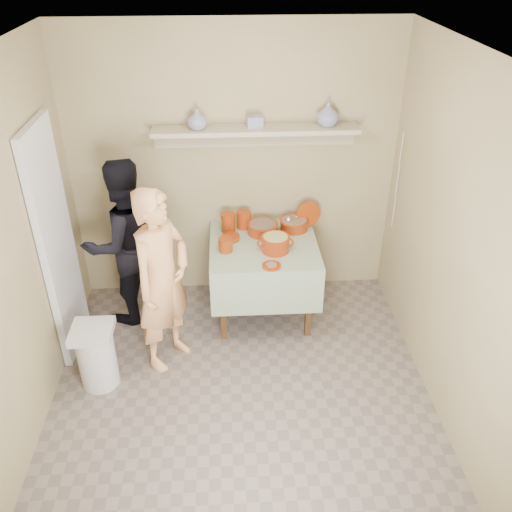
{
  "coord_description": "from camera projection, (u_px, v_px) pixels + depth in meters",
  "views": [
    {
      "loc": [
        -0.07,
        -2.94,
        3.21
      ],
      "look_at": [
        0.15,
        0.75,
        0.95
      ],
      "focal_mm": 38.0,
      "sensor_mm": 36.0,
      "label": 1
    }
  ],
  "objects": [
    {
      "name": "propped_lid",
      "position": [
        308.0,
        214.0,
        5.12
      ],
      "size": [
        0.25,
        0.12,
        0.25
      ],
      "primitive_type": "cylinder",
      "rotation": [
        1.4,
        0.0,
        0.26
      ],
      "color": "maroon",
      "rests_on": "serving_table"
    },
    {
      "name": "wall_shelf",
      "position": [
        256.0,
        132.0,
        4.73
      ],
      "size": [
        1.8,
        0.25,
        0.21
      ],
      "color": "tan",
      "rests_on": "room_shell"
    },
    {
      "name": "plate_stack_a",
      "position": [
        228.0,
        222.0,
        5.04
      ],
      "size": [
        0.13,
        0.13,
        0.18
      ],
      "primitive_type": "cylinder",
      "color": "maroon",
      "rests_on": "serving_table"
    },
    {
      "name": "cazuela_rice",
      "position": [
        275.0,
        242.0,
        4.73
      ],
      "size": [
        0.33,
        0.25,
        0.14
      ],
      "color": "maroon",
      "rests_on": "serving_table"
    },
    {
      "name": "bowl_stack",
      "position": [
        226.0,
        245.0,
        4.74
      ],
      "size": [
        0.13,
        0.13,
        0.13
      ],
      "primitive_type": "cylinder",
      "color": "maroon",
      "rests_on": "serving_table"
    },
    {
      "name": "serving_table",
      "position": [
        263.0,
        254.0,
        4.95
      ],
      "size": [
        0.97,
        0.97,
        0.76
      ],
      "color": "#4C2D16",
      "rests_on": "ground"
    },
    {
      "name": "electrical_cord",
      "position": [
        398.0,
        181.0,
        4.87
      ],
      "size": [
        0.01,
        0.05,
        0.9
      ],
      "color": "silver",
      "rests_on": "wall_shelf"
    },
    {
      "name": "ground",
      "position": [
        242.0,
        412.0,
        4.18
      ],
      "size": [
        3.5,
        3.5,
        0.0
      ],
      "primitive_type": "plane",
      "color": "#73645A",
      "rests_on": "ground"
    },
    {
      "name": "cazuela_meat_b",
      "position": [
        294.0,
        224.0,
        5.08
      ],
      "size": [
        0.28,
        0.28,
        0.1
      ],
      "color": "maroon",
      "rests_on": "serving_table"
    },
    {
      "name": "trash_bin",
      "position": [
        97.0,
        356.0,
        4.31
      ],
      "size": [
        0.32,
        0.32,
        0.56
      ],
      "color": "silver",
      "rests_on": "ground"
    },
    {
      "name": "plate_stack_b",
      "position": [
        244.0,
        220.0,
        5.1
      ],
      "size": [
        0.14,
        0.14,
        0.16
      ],
      "primitive_type": "cylinder",
      "color": "maroon",
      "rests_on": "serving_table"
    },
    {
      "name": "cazuela_meat_a",
      "position": [
        263.0,
        227.0,
        5.02
      ],
      "size": [
        0.3,
        0.3,
        0.1
      ],
      "color": "maroon",
      "rests_on": "serving_table"
    },
    {
      "name": "ceramic_box",
      "position": [
        255.0,
        122.0,
        4.66
      ],
      "size": [
        0.15,
        0.12,
        0.1
      ],
      "primitive_type": "cube",
      "rotation": [
        0.0,
        0.0,
        0.13
      ],
      "color": "navy",
      "rests_on": "wall_shelf"
    },
    {
      "name": "vase_right",
      "position": [
        328.0,
        114.0,
        4.67
      ],
      "size": [
        0.21,
        0.21,
        0.2
      ],
      "primitive_type": "imported",
      "rotation": [
        0.0,
        0.0,
        0.1
      ],
      "color": "navy",
      "rests_on": "wall_shelf"
    },
    {
      "name": "vase_left",
      "position": [
        197.0,
        119.0,
        4.59
      ],
      "size": [
        0.22,
        0.22,
        0.18
      ],
      "primitive_type": "imported",
      "rotation": [
        0.0,
        0.0,
        0.36
      ],
      "color": "navy",
      "rests_on": "wall_shelf"
    },
    {
      "name": "ladle",
      "position": [
        289.0,
        220.0,
        5.04
      ],
      "size": [
        0.08,
        0.26,
        0.19
      ],
      "color": "silver",
      "rests_on": "cazuela_meat_b"
    },
    {
      "name": "person_helper",
      "position": [
        125.0,
        243.0,
        4.83
      ],
      "size": [
        0.97,
        0.91,
        1.58
      ],
      "primitive_type": "imported",
      "rotation": [
        0.0,
        0.0,
        -2.59
      ],
      "color": "black",
      "rests_on": "ground"
    },
    {
      "name": "empty_bowl",
      "position": [
        231.0,
        238.0,
        4.93
      ],
      "size": [
        0.16,
        0.16,
        0.05
      ],
      "primitive_type": "cylinder",
      "color": "maroon",
      "rests_on": "serving_table"
    },
    {
      "name": "front_plate",
      "position": [
        271.0,
        266.0,
        4.54
      ],
      "size": [
        0.16,
        0.16,
        0.03
      ],
      "color": "maroon",
      "rests_on": "serving_table"
    },
    {
      "name": "person_cook",
      "position": [
        162.0,
        281.0,
        4.31
      ],
      "size": [
        0.65,
        0.69,
        1.59
      ],
      "primitive_type": "imported",
      "rotation": [
        0.0,
        0.0,
        0.96
      ],
      "color": "#E39D62",
      "rests_on": "ground"
    },
    {
      "name": "room_shell",
      "position": [
        239.0,
        229.0,
        3.34
      ],
      "size": [
        3.04,
        3.54,
        2.62
      ],
      "color": "tan",
      "rests_on": "ground"
    },
    {
      "name": "tile_panel",
      "position": [
        57.0,
        244.0,
        4.4
      ],
      "size": [
        0.06,
        0.7,
        2.0
      ],
      "primitive_type": "cube",
      "color": "silver",
      "rests_on": "ground"
    }
  ]
}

